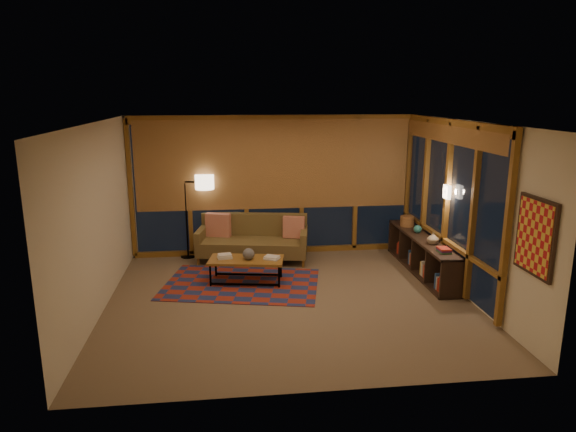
{
  "coord_description": "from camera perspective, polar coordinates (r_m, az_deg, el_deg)",
  "views": [
    {
      "loc": [
        -0.89,
        -7.31,
        3.11
      ],
      "look_at": [
        0.06,
        0.67,
        1.17
      ],
      "focal_mm": 32.0,
      "sensor_mm": 36.0,
      "label": 1
    }
  ],
  "objects": [
    {
      "name": "ceiling",
      "position": [
        7.37,
        0.13,
        10.38
      ],
      "size": [
        5.5,
        5.0,
        0.01
      ],
      "primitive_type": "cube",
      "color": "white",
      "rests_on": "walls"
    },
    {
      "name": "floor_lamp",
      "position": [
        9.98,
        -11.23,
        -0.02
      ],
      "size": [
        0.59,
        0.43,
        1.62
      ],
      "primitive_type": null,
      "rotation": [
        0.0,
        0.0,
        -0.15
      ],
      "color": "black",
      "rests_on": "floor"
    },
    {
      "name": "pillow_left",
      "position": [
        9.9,
        -7.76,
        -0.93
      ],
      "size": [
        0.5,
        0.29,
        0.47
      ],
      "primitive_type": null,
      "rotation": [
        0.0,
        0.0,
        -0.3
      ],
      "color": "red",
      "rests_on": "sofa"
    },
    {
      "name": "vase",
      "position": [
        8.9,
        15.81,
        -2.4
      ],
      "size": [
        0.24,
        0.24,
        0.2
      ],
      "primitive_type": "imported",
      "rotation": [
        0.0,
        0.0,
        -0.3
      ],
      "color": "tan",
      "rests_on": "bookshelf"
    },
    {
      "name": "pillow_right",
      "position": [
        9.7,
        0.65,
        -1.31
      ],
      "size": [
        0.43,
        0.24,
        0.41
      ],
      "primitive_type": null,
      "rotation": [
        0.0,
        0.0,
        -0.26
      ],
      "color": "red",
      "rests_on": "sofa"
    },
    {
      "name": "area_rug",
      "position": [
        8.65,
        -5.19,
        -7.52
      ],
      "size": [
        2.81,
        2.17,
        0.01
      ],
      "primitive_type": "cube",
      "rotation": [
        0.0,
        0.0,
        -0.21
      ],
      "color": "maroon",
      "rests_on": "floor"
    },
    {
      "name": "sofa",
      "position": [
        9.7,
        -3.96,
        -2.59
      ],
      "size": [
        2.15,
        1.18,
        0.83
      ],
      "primitive_type": null,
      "rotation": [
        0.0,
        0.0,
        -0.18
      ],
      "color": "brown",
      "rests_on": "floor"
    },
    {
      "name": "window_wall_right",
      "position": [
        8.85,
        17.14,
        1.49
      ],
      "size": [
        0.16,
        3.7,
        2.6
      ],
      "primitive_type": null,
      "color": "olive",
      "rests_on": "walls"
    },
    {
      "name": "basket",
      "position": [
        9.97,
        13.09,
        -0.55
      ],
      "size": [
        0.26,
        0.26,
        0.19
      ],
      "primitive_type": "cylinder",
      "rotation": [
        0.0,
        0.0,
        -0.03
      ],
      "color": "brown",
      "rests_on": "bookshelf"
    },
    {
      "name": "teal_bowl",
      "position": [
        9.53,
        14.21,
        -1.42
      ],
      "size": [
        0.15,
        0.15,
        0.15
      ],
      "primitive_type": "sphere",
      "rotation": [
        0.0,
        0.0,
        0.04
      ],
      "color": "#2B7E76",
      "rests_on": "bookshelf"
    },
    {
      "name": "bookshelf",
      "position": [
        9.39,
        14.66,
        -4.17
      ],
      "size": [
        0.4,
        2.56,
        0.64
      ],
      "primitive_type": null,
      "color": "#2F1F15",
      "rests_on": "floor"
    },
    {
      "name": "ceramic_pot",
      "position": [
        8.55,
        -4.4,
        -4.2
      ],
      "size": [
        0.21,
        0.21,
        0.2
      ],
      "primitive_type": "sphere",
      "rotation": [
        0.0,
        0.0,
        -0.07
      ],
      "color": "black",
      "rests_on": "coffee_table"
    },
    {
      "name": "walls",
      "position": [
        7.57,
        0.13,
        0.12
      ],
      "size": [
        5.51,
        5.01,
        2.7
      ],
      "color": "beige",
      "rests_on": "floor"
    },
    {
      "name": "book_stack_a",
      "position": [
        8.67,
        -7.04,
        -4.43
      ],
      "size": [
        0.28,
        0.24,
        0.07
      ],
      "primitive_type": null,
      "rotation": [
        0.0,
        0.0,
        0.15
      ],
      "color": "silver",
      "rests_on": "coffee_table"
    },
    {
      "name": "wall_sconce",
      "position": [
        8.65,
        17.26,
        2.57
      ],
      "size": [
        0.12,
        0.18,
        0.22
      ],
      "primitive_type": null,
      "color": "beige",
      "rests_on": "walls"
    },
    {
      "name": "coffee_table",
      "position": [
        8.67,
        -4.64,
        -6.06
      ],
      "size": [
        1.31,
        0.77,
        0.41
      ],
      "primitive_type": null,
      "rotation": [
        0.0,
        0.0,
        -0.17
      ],
      "color": "olive",
      "rests_on": "floor"
    },
    {
      "name": "window_wall_back",
      "position": [
        9.93,
        -1.56,
        3.36
      ],
      "size": [
        5.3,
        0.16,
        2.6
      ],
      "primitive_type": null,
      "color": "olive",
      "rests_on": "walls"
    },
    {
      "name": "book_stack_b",
      "position": [
        8.56,
        -1.81,
        -4.66
      ],
      "size": [
        0.29,
        0.27,
        0.05
      ],
      "primitive_type": null,
      "rotation": [
        0.0,
        0.0,
        -0.48
      ],
      "color": "silver",
      "rests_on": "coffee_table"
    },
    {
      "name": "floor",
      "position": [
        7.99,
        0.12,
        -9.34
      ],
      "size": [
        5.5,
        5.0,
        0.01
      ],
      "primitive_type": "cube",
      "color": "#826C53",
      "rests_on": "ground"
    },
    {
      "name": "wall_art",
      "position": [
        6.74,
        25.74,
        -2.07
      ],
      "size": [
        0.06,
        0.74,
        0.94
      ],
      "primitive_type": null,
      "color": "red",
      "rests_on": "walls"
    },
    {
      "name": "shelf_book_stack",
      "position": [
        8.51,
        16.93,
        -3.65
      ],
      "size": [
        0.2,
        0.26,
        0.07
      ],
      "primitive_type": null,
      "rotation": [
        0.0,
        0.0,
        -0.1
      ],
      "color": "silver",
      "rests_on": "bookshelf"
    }
  ]
}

